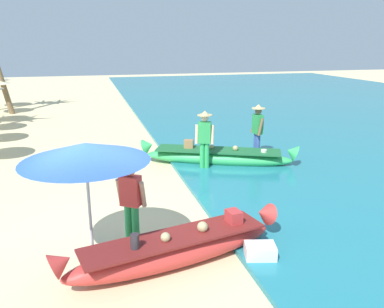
{
  "coord_description": "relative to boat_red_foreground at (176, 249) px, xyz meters",
  "views": [
    {
      "loc": [
        -0.09,
        -6.86,
        3.72
      ],
      "look_at": [
        2.46,
        2.63,
        0.9
      ],
      "focal_mm": 36.72,
      "sensor_mm": 36.0,
      "label": 1
    }
  ],
  "objects": [
    {
      "name": "boat_green_midground",
      "position": [
        2.51,
        5.22,
        -0.02
      ],
      "size": [
        4.64,
        2.62,
        0.81
      ],
      "color": "#38B760",
      "rests_on": "ground"
    },
    {
      "name": "ground_plane",
      "position": [
        -1.21,
        0.97,
        -0.3
      ],
      "size": [
        80.0,
        80.0,
        0.0
      ],
      "primitive_type": "plane",
      "color": "beige"
    },
    {
      "name": "person_vendor_assistant",
      "position": [
        3.92,
        5.46,
        0.75
      ],
      "size": [
        0.44,
        0.57,
        1.82
      ],
      "color": "#3D5BA8",
      "rests_on": "ground"
    },
    {
      "name": "cooler_box",
      "position": [
        1.43,
        -0.31,
        -0.13
      ],
      "size": [
        0.6,
        0.5,
        0.34
      ],
      "primitive_type": "cube",
      "rotation": [
        0.0,
        0.0,
        -0.24
      ],
      "color": "silver",
      "rests_on": "ground"
    },
    {
      "name": "boat_red_foreground",
      "position": [
        0.0,
        0.0,
        0.0
      ],
      "size": [
        4.14,
        1.52,
        0.81
      ],
      "color": "red",
      "rests_on": "ground"
    },
    {
      "name": "patio_umbrella_large",
      "position": [
        -1.38,
        0.37,
        1.71
      ],
      "size": [
        2.08,
        2.08,
        2.18
      ],
      "color": "#B7B7BC",
      "rests_on": "ground"
    },
    {
      "name": "person_tourist_customer",
      "position": [
        -0.65,
        0.8,
        0.63
      ],
      "size": [
        0.57,
        0.46,
        1.64
      ],
      "color": "green",
      "rests_on": "ground"
    },
    {
      "name": "person_vendor_hatted",
      "position": [
        1.95,
        4.78,
        0.75
      ],
      "size": [
        0.59,
        0.44,
        1.82
      ],
      "color": "green",
      "rests_on": "ground"
    }
  ]
}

